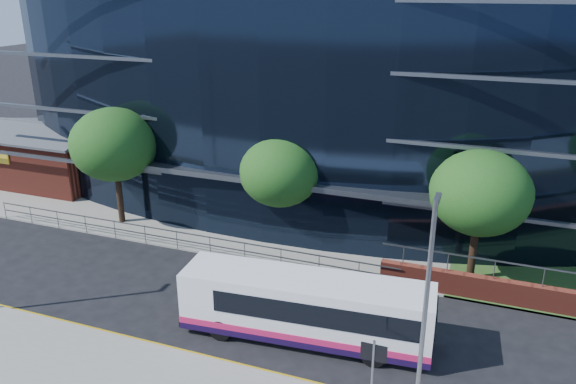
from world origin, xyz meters
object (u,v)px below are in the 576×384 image
at_px(city_bus, 307,308).
at_px(street_sign, 373,362).
at_px(tree_far_a, 114,145).
at_px(tree_far_b, 280,172).
at_px(tree_far_c, 480,193).
at_px(brick_pavilion, 52,156).
at_px(streetlight_east, 424,319).

bearing_deg(city_bus, street_sign, -49.95).
xyz_separation_m(tree_far_a, tree_far_b, (10.00, 0.50, -0.65)).
bearing_deg(street_sign, tree_far_c, 76.71).
height_order(tree_far_b, tree_far_c, tree_far_c).
height_order(street_sign, city_bus, street_sign).
height_order(brick_pavilion, tree_far_a, tree_far_a).
bearing_deg(tree_far_c, brick_pavilion, 171.18).
xyz_separation_m(street_sign, tree_far_a, (-17.50, 10.59, 2.71)).
height_order(streetlight_east, city_bus, streetlight_east).
bearing_deg(tree_far_c, tree_far_a, 180.00).
distance_m(tree_far_c, streetlight_east, 11.22).
distance_m(brick_pavilion, city_bus, 25.95).
distance_m(street_sign, tree_far_c, 11.14).
relative_size(brick_pavilion, tree_far_c, 1.32).
distance_m(brick_pavilion, tree_far_c, 29.46).
height_order(tree_far_b, streetlight_east, streetlight_east).
distance_m(tree_far_a, tree_far_c, 20.00).
height_order(tree_far_a, streetlight_east, streetlight_east).
distance_m(brick_pavilion, streetlight_east, 32.19).
bearing_deg(tree_far_c, street_sign, -103.29).
bearing_deg(tree_far_b, brick_pavilion, 168.12).
bearing_deg(tree_far_a, city_bus, -27.02).
relative_size(street_sign, tree_far_b, 0.46).
xyz_separation_m(brick_pavilion, tree_far_c, (29.00, -4.50, 2.60)).
bearing_deg(tree_far_c, city_bus, -129.01).
relative_size(tree_far_c, streetlight_east, 0.81).
bearing_deg(city_bus, tree_far_b, 113.55).
bearing_deg(city_bus, tree_far_a, 148.24).
height_order(tree_far_a, tree_far_c, tree_far_a).
distance_m(tree_far_b, city_bus, 9.19).
xyz_separation_m(tree_far_c, streetlight_east, (-1.00, -11.17, -0.10)).
distance_m(brick_pavilion, tree_far_b, 19.55).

